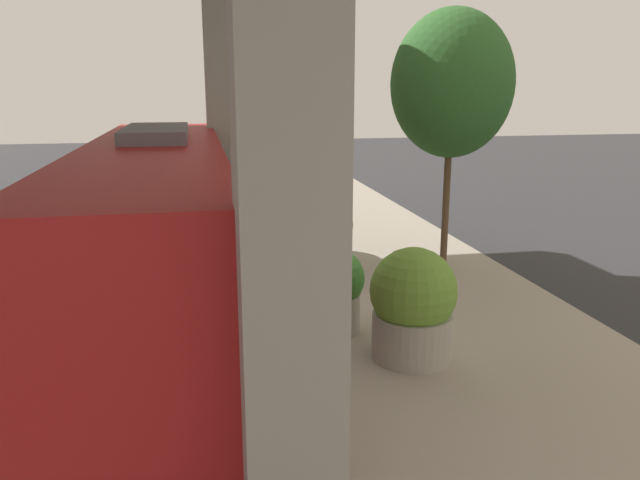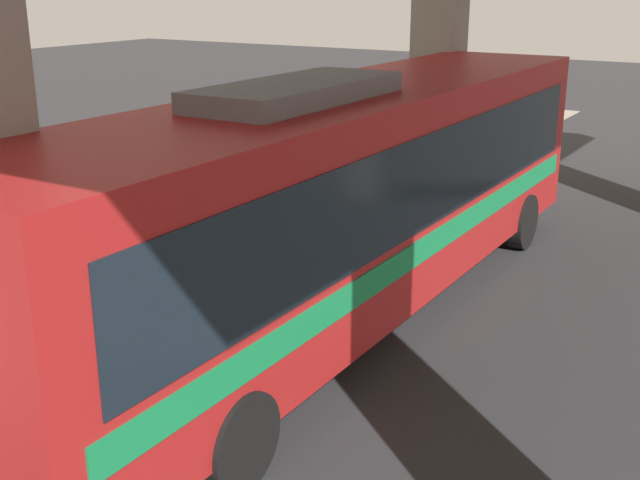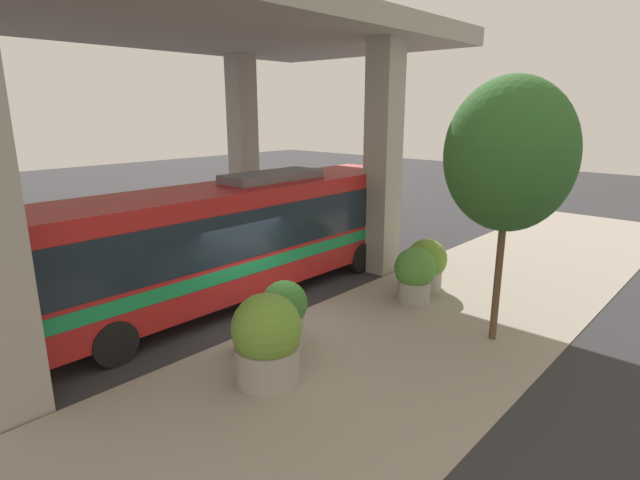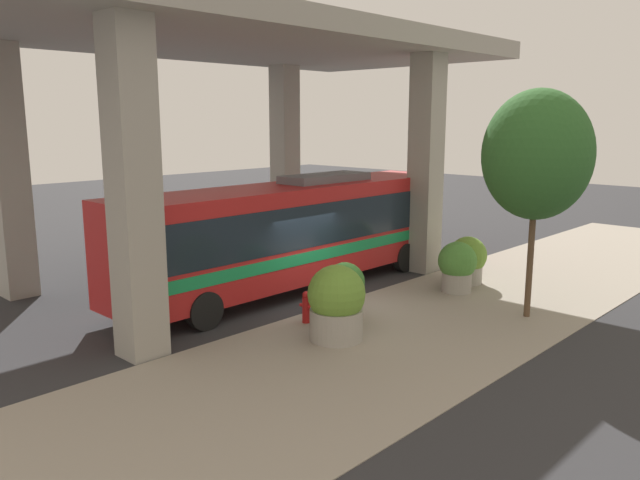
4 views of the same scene
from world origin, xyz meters
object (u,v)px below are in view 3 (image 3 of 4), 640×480
bus (241,233)px  planter_extra (285,312)px  street_tree_near (510,155)px  planter_middle (426,264)px  planter_back (267,340)px  fire_hydrant (238,334)px  planter_front (415,274)px

bus → planter_extra: (-3.07, 1.26, -1.13)m
bus → street_tree_near: (-6.55, -2.20, 2.42)m
bus → planter_middle: bus is taller
planter_extra → planter_back: bearing=124.5°
planter_back → street_tree_near: street_tree_near is taller
fire_hydrant → planter_back: size_ratio=0.47×
bus → planter_extra: bus is taller
planter_back → planter_extra: (0.96, -1.40, -0.12)m
planter_back → planter_extra: planter_back is taller
fire_hydrant → planter_middle: 6.52m
fire_hydrant → planter_middle: bearing=-98.3°
bus → planter_middle: size_ratio=8.15×
fire_hydrant → street_tree_near: street_tree_near is taller
bus → planter_middle: bearing=-130.5°
planter_middle → planter_back: size_ratio=0.83×
fire_hydrant → planter_front: bearing=-103.3°
fire_hydrant → planter_extra: size_ratio=0.57×
fire_hydrant → bus: bearing=-40.9°
planter_middle → fire_hydrant: bearing=81.7°
planter_extra → street_tree_near: size_ratio=0.25×
bus → planter_front: size_ratio=7.94×
fire_hydrant → street_tree_near: bearing=-131.3°
fire_hydrant → planter_front: size_ratio=0.55×
planter_back → street_tree_near: 6.46m
bus → planter_back: bus is taller
planter_front → planter_back: planter_back is taller
bus → planter_back: (-4.03, 2.66, -1.00)m
planter_extra → street_tree_near: street_tree_near is taller
planter_front → planter_extra: bearing=79.2°
planter_front → planter_middle: (0.32, -1.16, -0.04)m
fire_hydrant → planter_middle: (-0.94, -6.45, 0.35)m
planter_middle → street_tree_near: bearing=146.7°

